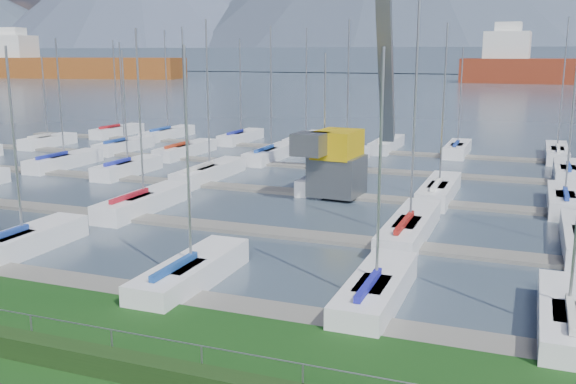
% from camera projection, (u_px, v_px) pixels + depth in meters
% --- Properties ---
extents(water, '(800.00, 540.00, 0.20)m').
position_uv_depth(water, '(509.00, 78.00, 256.23)').
color(water, '#3F4D5C').
extents(hedge, '(80.00, 0.70, 0.70)m').
position_uv_depth(hedge, '(134.00, 368.00, 18.33)').
color(hedge, '#1B3413').
rests_on(hedge, grass).
extents(fence, '(80.00, 0.04, 0.04)m').
position_uv_depth(fence, '(140.00, 335.00, 18.52)').
color(fence, gray).
rests_on(fence, grass).
extents(foothill, '(900.00, 80.00, 12.00)m').
position_uv_depth(foothill, '(516.00, 60.00, 318.78)').
color(foothill, '#465367').
rests_on(foothill, water).
extents(docks, '(90.00, 41.60, 0.25)m').
position_uv_depth(docks, '(363.00, 198.00, 42.56)').
color(docks, slate).
rests_on(docks, water).
extents(crane, '(5.12, 13.31, 22.35)m').
position_uv_depth(crane, '(350.00, 112.00, 42.84)').
color(crane, slate).
rests_on(crane, water).
extents(cargo_ship_west, '(82.21, 32.13, 21.50)m').
position_uv_depth(cargo_ship_west, '(70.00, 67.00, 249.35)').
color(cargo_ship_west, brown).
rests_on(cargo_ship_west, water).
extents(sailboat_fleet, '(76.17, 50.46, 13.72)m').
position_uv_depth(sailboat_fleet, '(355.00, 109.00, 45.14)').
color(sailboat_fleet, navy).
rests_on(sailboat_fleet, water).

